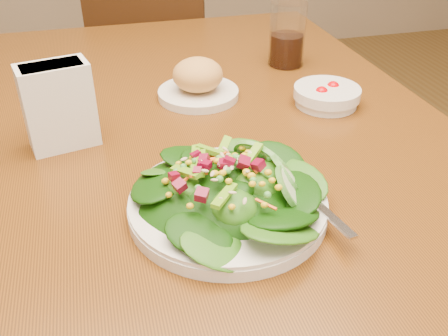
{
  "coord_description": "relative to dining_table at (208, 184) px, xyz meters",
  "views": [
    {
      "loc": [
        -0.17,
        -0.74,
        1.17
      ],
      "look_at": [
        -0.02,
        -0.19,
        0.81
      ],
      "focal_mm": 40.0,
      "sensor_mm": 36.0,
      "label": 1
    }
  ],
  "objects": [
    {
      "name": "chair_far",
      "position": [
        0.05,
        1.09,
        -0.15
      ],
      "size": [
        0.55,
        0.56,
        0.94
      ],
      "rotation": [
        0.0,
        0.0,
        2.8
      ],
      "color": "#331A08",
      "rests_on": "ground_plane"
    },
    {
      "name": "salad_plate",
      "position": [
        -0.01,
        -0.21,
        0.13
      ],
      "size": [
        0.28,
        0.27,
        0.08
      ],
      "rotation": [
        0.0,
        0.0,
        0.4
      ],
      "color": "white",
      "rests_on": "dining_table"
    },
    {
      "name": "dining_table",
      "position": [
        0.0,
        0.0,
        0.0
      ],
      "size": [
        0.9,
        1.4,
        0.75
      ],
      "color": "#6B370D",
      "rests_on": "ground_plane"
    },
    {
      "name": "tomato_bowl",
      "position": [
        0.25,
        0.06,
        0.12
      ],
      "size": [
        0.13,
        0.13,
        0.04
      ],
      "color": "white",
      "rests_on": "dining_table"
    },
    {
      "name": "drinking_glass",
      "position": [
        0.25,
        0.29,
        0.16
      ],
      "size": [
        0.08,
        0.08,
        0.14
      ],
      "color": "silver",
      "rests_on": "dining_table"
    },
    {
      "name": "napkin_holder",
      "position": [
        -0.24,
        0.04,
        0.18
      ],
      "size": [
        0.12,
        0.08,
        0.14
      ],
      "rotation": [
        0.0,
        0.0,
        0.22
      ],
      "color": "white",
      "rests_on": "dining_table"
    },
    {
      "name": "bread_plate",
      "position": [
        0.02,
        0.16,
        0.13
      ],
      "size": [
        0.16,
        0.16,
        0.08
      ],
      "color": "white",
      "rests_on": "dining_table"
    }
  ]
}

